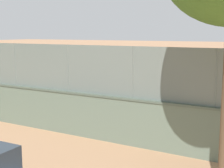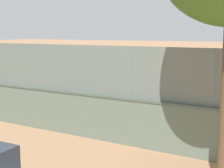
# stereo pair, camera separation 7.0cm
# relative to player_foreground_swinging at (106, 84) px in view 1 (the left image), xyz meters

# --- Properties ---
(ground_plane) EXTENTS (260.00, 260.00, 0.00)m
(ground_plane) POSITION_rel_player_foreground_swinging_xyz_m (-2.24, -4.41, -0.87)
(ground_plane) COLOR tan
(perimeter_wall) EXTENTS (25.06, 1.25, 1.86)m
(perimeter_wall) POSITION_rel_player_foreground_swinging_xyz_m (0.52, 7.73, 0.06)
(perimeter_wall) COLOR slate
(perimeter_wall) RESTS_ON ground_plane
(fence_panel_on_wall) EXTENTS (24.62, 0.89, 1.96)m
(fence_panel_on_wall) POSITION_rel_player_foreground_swinging_xyz_m (0.52, 7.73, 1.97)
(fence_panel_on_wall) COLOR slate
(fence_panel_on_wall) RESTS_ON perimeter_wall
(player_foreground_swinging) EXTENTS (0.78, 0.99, 1.50)m
(player_foreground_swinging) POSITION_rel_player_foreground_swinging_xyz_m (0.00, 0.00, 0.00)
(player_foreground_swinging) COLOR navy
(player_foreground_swinging) RESTS_ON ground_plane
(player_baseline_waiting) EXTENTS (0.74, 1.24, 1.58)m
(player_baseline_waiting) POSITION_rel_player_foreground_swinging_xyz_m (-3.72, -3.23, 0.05)
(player_baseline_waiting) COLOR navy
(player_baseline_waiting) RESTS_ON ground_plane
(player_at_service_line) EXTENTS (0.98, 0.87, 1.68)m
(player_at_service_line) POSITION_rel_player_foreground_swinging_xyz_m (-5.67, 2.68, 0.12)
(player_at_service_line) COLOR #591919
(player_at_service_line) RESTS_ON ground_plane
(sports_ball) EXTENTS (0.15, 0.15, 0.15)m
(sports_ball) POSITION_rel_player_foreground_swinging_xyz_m (0.39, 1.12, -0.80)
(sports_ball) COLOR orange
(sports_ball) RESTS_ON ground_plane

